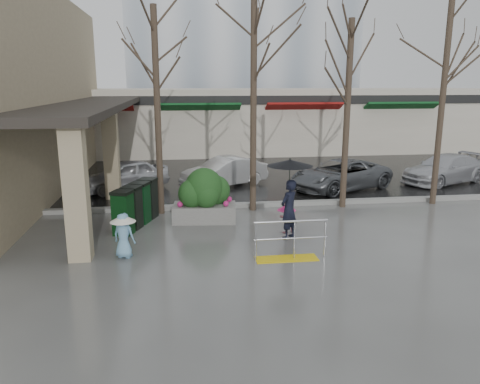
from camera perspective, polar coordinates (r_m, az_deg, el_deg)
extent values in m
plane|color=#51514F|center=(13.04, -1.14, -6.53)|extent=(120.00, 120.00, 0.00)
cube|color=black|center=(34.50, -5.31, 5.86)|extent=(120.00, 36.00, 0.01)
cube|color=gray|center=(16.82, -2.69, -1.71)|extent=(120.00, 0.30, 0.15)
cube|color=#2D2823|center=(20.50, -17.55, 10.45)|extent=(2.80, 18.00, 0.25)
cube|color=tan|center=(12.26, -19.33, -0.05)|extent=(0.55, 0.55, 3.50)
cube|color=tan|center=(18.56, -15.42, 4.53)|extent=(0.55, 0.55, 3.50)
cube|color=beige|center=(30.48, -1.26, 8.71)|extent=(34.00, 6.00, 4.00)
cube|color=maroon|center=(27.73, -17.46, 9.42)|extent=(4.50, 1.68, 0.87)
cube|color=#0F4C1E|center=(27.37, -4.81, 9.93)|extent=(4.50, 1.68, 0.87)
cube|color=maroon|center=(28.31, 7.60, 9.97)|extent=(4.50, 1.68, 0.87)
cube|color=#0F4C1E|center=(30.43, 18.73, 9.62)|extent=(4.50, 1.68, 0.87)
cube|color=black|center=(27.52, -0.59, 11.14)|extent=(34.00, 0.35, 0.50)
cube|color=yellow|center=(12.14, 5.68, -8.08)|extent=(1.60, 0.50, 0.02)
cylinder|color=silver|center=(11.82, 1.94, -6.09)|extent=(0.05, 0.05, 1.00)
cylinder|color=silver|center=(12.02, 6.67, -5.84)|extent=(0.05, 0.05, 1.00)
cylinder|color=silver|center=(12.23, 10.32, -5.62)|extent=(0.05, 0.05, 1.00)
cylinder|color=silver|center=(11.84, 6.26, -3.58)|extent=(1.90, 0.06, 0.06)
cylinder|color=silver|center=(11.98, 6.21, -5.64)|extent=(1.90, 0.04, 0.04)
cylinder|color=#382B21|center=(15.84, -10.02, 9.39)|extent=(0.22, 0.22, 6.80)
cylinder|color=#382B21|center=(16.03, 1.65, 9.98)|extent=(0.22, 0.22, 7.00)
cylinder|color=#382B21|center=(16.89, 12.90, 8.98)|extent=(0.22, 0.22, 6.50)
cylinder|color=#382B21|center=(18.38, 23.39, 9.65)|extent=(0.22, 0.22, 7.20)
imported|color=black|center=(13.45, 5.98, -2.12)|extent=(0.74, 0.73, 1.73)
cylinder|color=black|center=(13.24, 6.07, 1.61)|extent=(0.02, 0.02, 1.09)
cone|color=black|center=(13.16, 6.12, 3.56)|extent=(1.30, 1.30, 0.18)
sphere|color=black|center=(13.14, 6.13, 4.03)|extent=(0.05, 0.05, 0.05)
imported|color=pink|center=(14.06, 5.68, -3.03)|extent=(0.57, 0.51, 0.97)
cylinder|color=black|center=(14.02, 5.70, -2.34)|extent=(0.02, 0.02, 0.42)
cone|color=#FF2884|center=(13.98, 5.71, -1.86)|extent=(0.56, 0.56, 0.18)
sphere|color=black|center=(13.96, 5.72, -1.43)|extent=(0.05, 0.05, 0.05)
imported|color=#72A7CB|center=(12.37, -13.99, -5.17)|extent=(0.68, 0.57, 1.18)
cylinder|color=black|center=(12.29, -14.06, -3.95)|extent=(0.02, 0.02, 0.55)
cone|color=white|center=(12.23, -14.11, -3.13)|extent=(0.66, 0.66, 0.18)
sphere|color=black|center=(12.20, -14.14, -2.63)|extent=(0.05, 0.05, 0.05)
cube|color=#65615E|center=(15.23, -4.35, -2.53)|extent=(2.10, 1.21, 0.56)
ellipsoid|color=#133D17|center=(15.03, -4.41, 0.52)|extent=(1.23, 1.10, 1.29)
sphere|color=#133D17|center=(14.94, -5.87, -0.20)|extent=(0.88, 0.88, 0.88)
sphere|color=#133D17|center=(15.24, -2.97, 0.20)|extent=(0.93, 0.93, 0.93)
cube|color=#0C3513|center=(14.21, -14.07, -2.67)|extent=(0.64, 0.64, 1.23)
cube|color=black|center=(14.04, -14.22, -0.04)|extent=(0.69, 0.69, 0.09)
cube|color=black|center=(14.74, -13.02, -2.04)|extent=(0.64, 0.64, 1.23)
cube|color=black|center=(14.58, -13.16, 0.50)|extent=(0.69, 0.69, 0.09)
cube|color=#0E3E1A|center=(15.27, -12.04, -1.45)|extent=(0.64, 0.64, 1.23)
cube|color=black|center=(15.12, -12.16, 1.00)|extent=(0.69, 0.69, 0.09)
cube|color=black|center=(15.81, -11.13, -0.90)|extent=(0.64, 0.64, 1.23)
cube|color=black|center=(15.67, -11.24, 1.47)|extent=(0.69, 0.69, 0.09)
imported|color=silver|center=(20.07, -13.92, 2.00)|extent=(3.95, 3.13, 1.26)
imported|color=silver|center=(20.21, -1.89, 2.46)|extent=(4.00, 3.00, 1.26)
imported|color=slate|center=(20.03, 12.12, 2.07)|extent=(4.99, 3.82, 1.26)
imported|color=silver|center=(22.83, 23.68, 2.59)|extent=(4.69, 3.28, 1.26)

